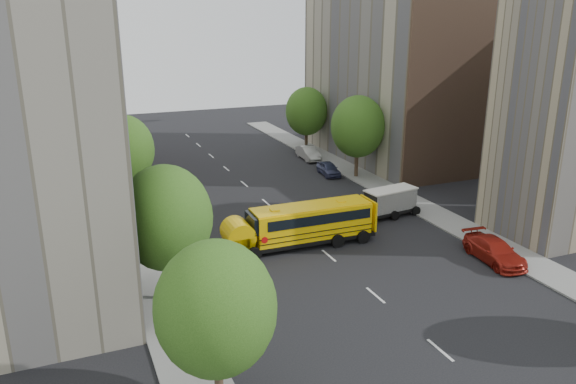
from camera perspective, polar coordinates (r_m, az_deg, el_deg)
ground at (r=39.63m, az=2.88°, el=-5.39°), size 120.00×120.00×0.00m
sidewalk_left at (r=41.11m, az=-14.94°, el=-5.03°), size 3.00×80.00×0.12m
sidewalk_right at (r=49.17m, az=12.54°, el=-1.07°), size 3.00×80.00×0.12m
lane_markings at (r=48.24m, az=-2.21°, el=-1.08°), size 0.15×64.00×0.01m
building_left_cream at (r=39.30m, az=-25.80°, el=7.87°), size 10.00×26.00×20.00m
building_left_redbrick at (r=61.55m, az=-24.61°, el=7.68°), size 10.00×15.00×13.00m
building_left_near at (r=29.29m, az=-26.17°, el=1.97°), size 10.00×7.00×17.00m
building_right_far at (r=63.08m, az=10.17°, el=11.49°), size 10.00×22.00×18.00m
building_right_sidewall at (r=54.20m, az=16.48°, el=10.07°), size 10.10×0.30×18.00m
street_tree_0 at (r=22.29m, az=-7.35°, el=-11.69°), size 4.80×4.80×7.41m
street_tree_1 at (r=31.10m, az=-12.34°, el=-2.61°), size 5.12×5.12×7.90m
street_tree_2 at (r=48.29m, az=-16.35°, el=4.18°), size 4.99×4.99×7.71m
street_tree_4 at (r=54.98m, az=7.10°, el=6.61°), size 5.25×5.25×8.10m
street_tree_5 at (r=65.57m, az=1.89°, el=8.19°), size 4.86×4.86×7.51m
school_bus at (r=38.88m, az=1.27°, el=-3.22°), size 10.50×2.73×2.95m
safari_truck at (r=45.21m, az=9.92°, el=-1.05°), size 5.48×2.59×2.26m
parked_car_0 at (r=32.94m, az=-9.40°, el=-9.27°), size 1.96×4.33×1.44m
parked_car_1 at (r=44.87m, az=-12.33°, el=-1.95°), size 1.90×4.67×1.51m
parked_car_3 at (r=39.21m, az=20.23°, el=-5.61°), size 2.57×5.27×1.48m
parked_car_4 at (r=56.47m, az=4.15°, el=2.38°), size 1.94×3.99×1.31m
parked_car_5 at (r=62.50m, az=2.09°, el=3.99°), size 1.80×4.51×1.46m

